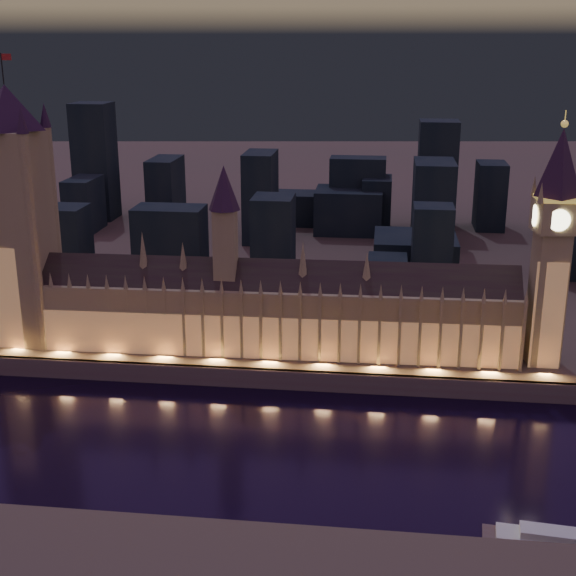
# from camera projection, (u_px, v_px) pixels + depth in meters

# --- Properties ---
(ground_plane) EXTENTS (2000.00, 2000.00, 0.00)m
(ground_plane) POSITION_uv_depth(u_px,v_px,m) (255.00, 436.00, 283.21)
(ground_plane) COLOR black
(ground_plane) RESTS_ON ground
(north_bank) EXTENTS (2000.00, 960.00, 8.00)m
(north_bank) POSITION_uv_depth(u_px,v_px,m) (340.00, 177.00, 774.08)
(north_bank) COLOR #4A4738
(north_bank) RESTS_ON ground
(embankment_wall) EXTENTS (2000.00, 2.50, 8.00)m
(embankment_wall) POSITION_uv_depth(u_px,v_px,m) (271.00, 379.00, 320.80)
(embankment_wall) COLOR brown
(embankment_wall) RESTS_ON ground
(palace_of_westminster) EXTENTS (202.00, 23.42, 78.00)m
(palace_of_westminster) POSITION_uv_depth(u_px,v_px,m) (272.00, 309.00, 333.97)
(palace_of_westminster) COLOR #92825A
(palace_of_westminster) RESTS_ON north_bank
(victoria_tower) EXTENTS (31.68, 31.68, 120.68)m
(victoria_tower) POSITION_uv_depth(u_px,v_px,m) (16.00, 205.00, 333.83)
(victoria_tower) COLOR #92825A
(victoria_tower) RESTS_ON north_bank
(elizabeth_tower) EXTENTS (18.00, 18.00, 100.90)m
(elizabeth_tower) POSITION_uv_depth(u_px,v_px,m) (554.00, 228.00, 310.11)
(elizabeth_tower) COLOR #92825A
(elizabeth_tower) RESTS_ON north_bank
(river_boat) EXTENTS (43.38, 14.29, 4.50)m
(river_boat) POSITION_uv_depth(u_px,v_px,m) (561.00, 541.00, 222.43)
(river_boat) COLOR brown
(river_boat) RESTS_ON ground
(city_backdrop) EXTENTS (477.71, 215.63, 82.20)m
(city_backdrop) POSITION_uv_depth(u_px,v_px,m) (373.00, 208.00, 502.30)
(city_backdrop) COLOR black
(city_backdrop) RESTS_ON north_bank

